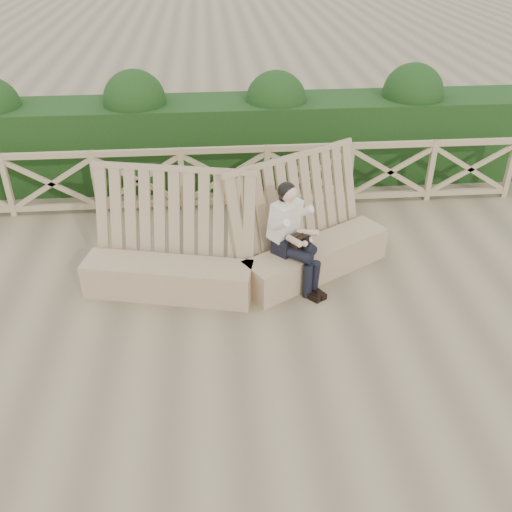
{
  "coord_description": "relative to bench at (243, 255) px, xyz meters",
  "views": [
    {
      "loc": [
        -0.22,
        -5.38,
        4.51
      ],
      "look_at": [
        0.27,
        0.4,
        0.9
      ],
      "focal_mm": 40.0,
      "sensor_mm": 36.0,
      "label": 1
    }
  ],
  "objects": [
    {
      "name": "ground",
      "position": [
        -0.17,
        -1.22,
        -0.41
      ],
      "size": [
        60.0,
        60.0,
        0.0
      ],
      "primitive_type": "plane",
      "color": "brown",
      "rests_on": "ground"
    },
    {
      "name": "hedge",
      "position": [
        -0.17,
        3.48,
        0.34
      ],
      "size": [
        12.0,
        1.2,
        1.5
      ],
      "primitive_type": "cube",
      "color": "black",
      "rests_on": "ground"
    },
    {
      "name": "woman",
      "position": [
        0.65,
        -0.12,
        0.39
      ],
      "size": [
        0.79,
        0.88,
        1.49
      ],
      "rotation": [
        0.0,
        0.0,
        0.75
      ],
      "color": "black",
      "rests_on": "ground"
    },
    {
      "name": "bench",
      "position": [
        0.0,
        0.0,
        0.0
      ],
      "size": [
        4.3,
        1.81,
        1.61
      ],
      "rotation": [
        0.0,
        0.0,
        0.16
      ],
      "color": "#946F54",
      "rests_on": "ground"
    },
    {
      "name": "guardrail",
      "position": [
        -0.17,
        2.28,
        0.15
      ],
      "size": [
        10.1,
        0.09,
        1.1
      ],
      "color": "#9C865B",
      "rests_on": "ground"
    }
  ]
}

